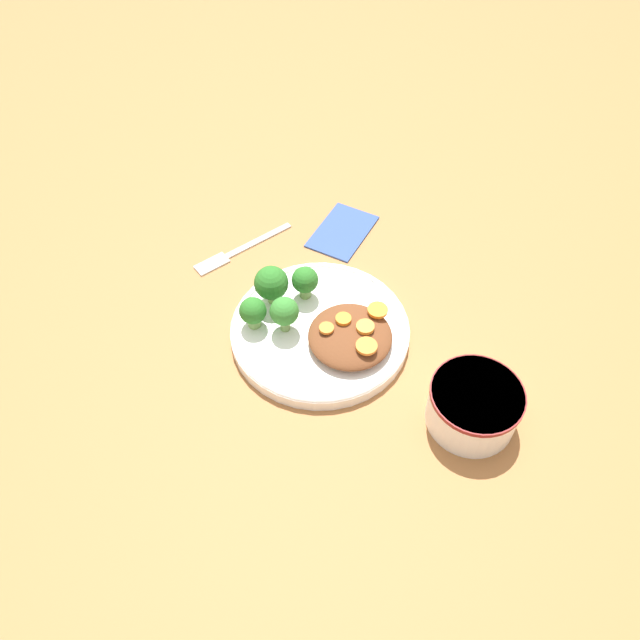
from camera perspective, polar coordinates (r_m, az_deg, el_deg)
ground_plane at (r=0.86m, az=0.00°, el=-1.37°), size 4.00×4.00×0.00m
plate at (r=0.85m, az=0.00°, el=-0.89°), size 0.24×0.24×0.02m
dip_bowl at (r=0.78m, az=13.89°, el=-7.53°), size 0.11×0.11×0.06m
stew_mound at (r=0.83m, az=2.77°, el=-1.49°), size 0.11×0.11×0.02m
broccoli_floret_0 at (r=0.86m, az=-4.48°, el=3.36°), size 0.05×0.05×0.06m
broccoli_floret_1 at (r=0.82m, az=-3.28°, el=0.73°), size 0.04×0.04×0.06m
broccoli_floret_2 at (r=0.87m, az=-1.38°, el=3.60°), size 0.04×0.04×0.05m
broccoli_floret_3 at (r=0.84m, az=-6.15°, el=0.75°), size 0.04×0.04×0.05m
carrot_slice_0 at (r=0.80m, az=4.28°, el=-2.40°), size 0.03×0.03×0.00m
carrot_slice_1 at (r=0.82m, az=4.15°, el=-0.64°), size 0.02×0.02×0.01m
carrot_slice_2 at (r=0.81m, az=0.60°, el=-0.75°), size 0.02×0.02×0.00m
carrot_slice_3 at (r=0.84m, az=5.30°, el=0.91°), size 0.03×0.03×0.00m
carrot_slice_4 at (r=0.82m, az=2.09°, el=-0.09°), size 0.02×0.02×0.01m
fork at (r=0.98m, az=-7.76°, el=6.22°), size 0.15×0.12×0.01m
napkin at (r=1.00m, az=2.07°, el=8.15°), size 0.13×0.10×0.01m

